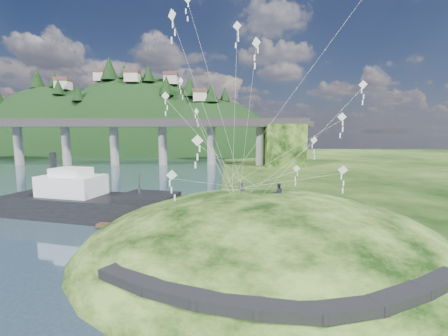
{
  "coord_description": "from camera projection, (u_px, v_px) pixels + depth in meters",
  "views": [
    {
      "loc": [
        4.46,
        -25.09,
        10.82
      ],
      "look_at": [
        4.0,
        6.0,
        7.0
      ],
      "focal_mm": 24.0,
      "sensor_mm": 36.0,
      "label": 1
    }
  ],
  "objects": [
    {
      "name": "far_ridge",
      "position": [
        132.0,
        168.0,
        149.08
      ],
      "size": [
        153.0,
        70.0,
        94.5
      ],
      "color": "black",
      "rests_on": "ground"
    },
    {
      "name": "kite_flyers",
      "position": [
        266.0,
        183.0,
        28.95
      ],
      "size": [
        4.4,
        1.87,
        1.95
      ],
      "color": "#292B37",
      "rests_on": "ground"
    },
    {
      "name": "footpath",
      "position": [
        283.0,
        293.0,
        16.25
      ],
      "size": [
        22.29,
        5.84,
        0.83
      ],
      "color": "black",
      "rests_on": "ground"
    },
    {
      "name": "bridge",
      "position": [
        131.0,
        135.0,
        95.02
      ],
      "size": [
        160.0,
        11.0,
        15.0
      ],
      "color": "#2D2B2B",
      "rests_on": "ground"
    },
    {
      "name": "kite_swarm",
      "position": [
        258.0,
        96.0,
        26.75
      ],
      "size": [
        20.45,
        16.86,
        19.79
      ],
      "color": "white",
      "rests_on": "ground"
    },
    {
      "name": "ground",
      "position": [
        178.0,
        255.0,
        26.28
      ],
      "size": [
        320.0,
        320.0,
        0.0
      ],
      "primitive_type": "plane",
      "color": "black",
      "rests_on": "ground"
    },
    {
      "name": "work_barge",
      "position": [
        92.0,
        202.0,
        37.51
      ],
      "size": [
        24.08,
        11.56,
        8.14
      ],
      "color": "black",
      "rests_on": "ground"
    },
    {
      "name": "grass_hill",
      "position": [
        266.0,
        262.0,
        28.33
      ],
      "size": [
        36.0,
        32.0,
        13.0
      ],
      "color": "black",
      "rests_on": "ground"
    },
    {
      "name": "wooden_dock",
      "position": [
        164.0,
        227.0,
        32.61
      ],
      "size": [
        15.18,
        4.9,
        1.07
      ],
      "color": "#3D2719",
      "rests_on": "ground"
    }
  ]
}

